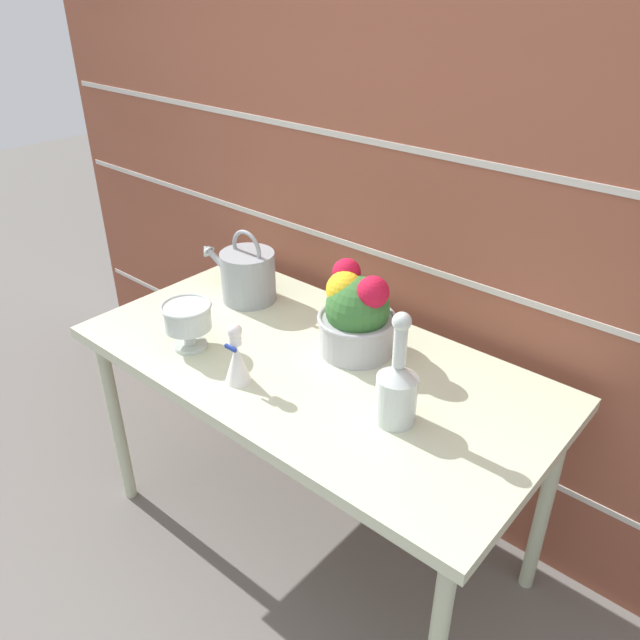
{
  "coord_description": "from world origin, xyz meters",
  "views": [
    {
      "loc": [
        1.02,
        -1.14,
        1.75
      ],
      "look_at": [
        0.0,
        0.04,
        0.86
      ],
      "focal_mm": 35.0,
      "sensor_mm": 36.0,
      "label": 1
    }
  ],
  "objects_px": {
    "glass_decanter": "(397,387)",
    "flower_planter": "(356,314)",
    "crystal_pedestal_bowl": "(187,319)",
    "watering_can": "(247,275)",
    "figurine_vase": "(237,359)"
  },
  "relations": [
    {
      "from": "figurine_vase",
      "to": "watering_can",
      "type": "bearing_deg",
      "value": 133.1
    },
    {
      "from": "watering_can",
      "to": "figurine_vase",
      "type": "distance_m",
      "value": 0.49
    },
    {
      "from": "watering_can",
      "to": "crystal_pedestal_bowl",
      "type": "bearing_deg",
      "value": -74.28
    },
    {
      "from": "crystal_pedestal_bowl",
      "to": "glass_decanter",
      "type": "relative_size",
      "value": 0.49
    },
    {
      "from": "crystal_pedestal_bowl",
      "to": "glass_decanter",
      "type": "bearing_deg",
      "value": 9.93
    },
    {
      "from": "watering_can",
      "to": "flower_planter",
      "type": "xyz_separation_m",
      "value": [
        0.48,
        -0.02,
        0.03
      ]
    },
    {
      "from": "crystal_pedestal_bowl",
      "to": "glass_decanter",
      "type": "height_order",
      "value": "glass_decanter"
    },
    {
      "from": "watering_can",
      "to": "glass_decanter",
      "type": "height_order",
      "value": "glass_decanter"
    },
    {
      "from": "glass_decanter",
      "to": "flower_planter",
      "type": "bearing_deg",
      "value": 145.04
    },
    {
      "from": "watering_can",
      "to": "glass_decanter",
      "type": "distance_m",
      "value": 0.79
    },
    {
      "from": "glass_decanter",
      "to": "crystal_pedestal_bowl",
      "type": "bearing_deg",
      "value": -170.07
    },
    {
      "from": "flower_planter",
      "to": "glass_decanter",
      "type": "bearing_deg",
      "value": -34.96
    },
    {
      "from": "crystal_pedestal_bowl",
      "to": "watering_can",
      "type": "bearing_deg",
      "value": 105.72
    },
    {
      "from": "watering_can",
      "to": "flower_planter",
      "type": "bearing_deg",
      "value": -2.29
    },
    {
      "from": "flower_planter",
      "to": "figurine_vase",
      "type": "distance_m",
      "value": 0.37
    }
  ]
}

